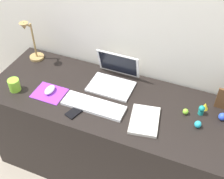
% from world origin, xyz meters
% --- Properties ---
extents(ground_plane, '(6.00, 6.00, 0.00)m').
position_xyz_m(ground_plane, '(0.00, 0.00, 0.00)').
color(ground_plane, gray).
extents(back_wall, '(2.98, 0.05, 1.62)m').
position_xyz_m(back_wall, '(0.00, 0.35, 0.81)').
color(back_wall, silver).
rests_on(back_wall, ground_plane).
extents(desk, '(1.78, 0.63, 0.74)m').
position_xyz_m(desk, '(0.00, 0.00, 0.37)').
color(desk, black).
rests_on(desk, ground_plane).
extents(laptop, '(0.30, 0.27, 0.21)m').
position_xyz_m(laptop, '(-0.09, 0.17, 0.79)').
color(laptop, white).
rests_on(laptop, desk).
extents(keyboard, '(0.41, 0.13, 0.02)m').
position_xyz_m(keyboard, '(-0.12, -0.10, 0.75)').
color(keyboard, white).
rests_on(keyboard, desk).
extents(mousepad, '(0.21, 0.17, 0.00)m').
position_xyz_m(mousepad, '(-0.45, -0.10, 0.74)').
color(mousepad, purple).
rests_on(mousepad, desk).
extents(mouse, '(0.06, 0.10, 0.03)m').
position_xyz_m(mouse, '(-0.45, -0.09, 0.76)').
color(mouse, white).
rests_on(mouse, mousepad).
extents(cell_phone, '(0.10, 0.14, 0.01)m').
position_xyz_m(cell_phone, '(-0.21, -0.19, 0.74)').
color(cell_phone, black).
rests_on(cell_phone, desk).
extents(desk_lamp, '(0.11, 0.16, 0.35)m').
position_xyz_m(desk_lamp, '(-0.75, 0.18, 0.90)').
color(desk_lamp, '#A5844C').
rests_on(desk_lamp, desk).
extents(notebook_pad, '(0.21, 0.27, 0.02)m').
position_xyz_m(notebook_pad, '(0.22, -0.10, 0.75)').
color(notebook_pad, silver).
rests_on(notebook_pad, desk).
extents(coffee_mug, '(0.08, 0.08, 0.09)m').
position_xyz_m(coffee_mug, '(-0.68, -0.16, 0.78)').
color(coffee_mug, '#8CDB33').
rests_on(coffee_mug, desk).
extents(toy_figurine_blue, '(0.04, 0.04, 0.05)m').
position_xyz_m(toy_figurine_blue, '(0.65, 0.09, 0.76)').
color(toy_figurine_blue, blue).
rests_on(toy_figurine_blue, desk).
extents(toy_figurine_lime, '(0.04, 0.04, 0.04)m').
position_xyz_m(toy_figurine_lime, '(0.44, 0.06, 0.76)').
color(toy_figurine_lime, '#8CDB33').
rests_on(toy_figurine_lime, desk).
extents(toy_figurine_yellow, '(0.04, 0.04, 0.05)m').
position_xyz_m(toy_figurine_yellow, '(0.54, 0.15, 0.76)').
color(toy_figurine_yellow, yellow).
rests_on(toy_figurine_yellow, desk).
extents(toy_figurine_cyan, '(0.04, 0.04, 0.05)m').
position_xyz_m(toy_figurine_cyan, '(0.53, -0.02, 0.76)').
color(toy_figurine_cyan, '#28B7CC').
rests_on(toy_figurine_cyan, desk).
extents(toy_figurine_teal, '(0.04, 0.04, 0.07)m').
position_xyz_m(toy_figurine_teal, '(0.52, 0.09, 0.78)').
color(toy_figurine_teal, teal).
rests_on(toy_figurine_teal, desk).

